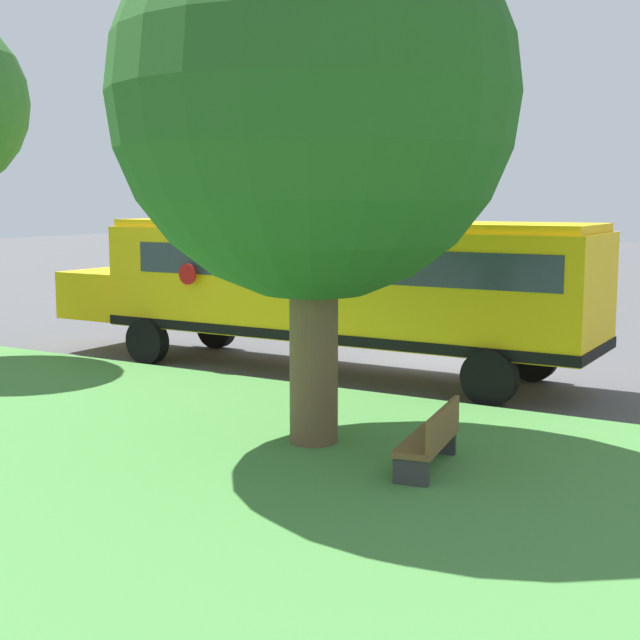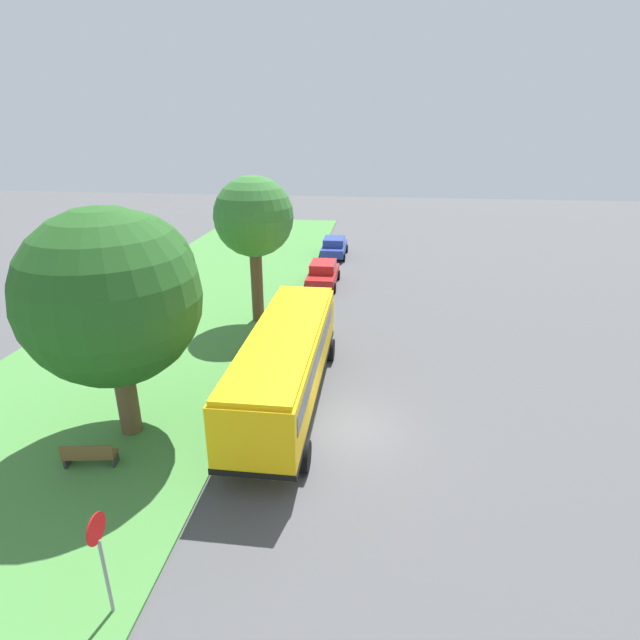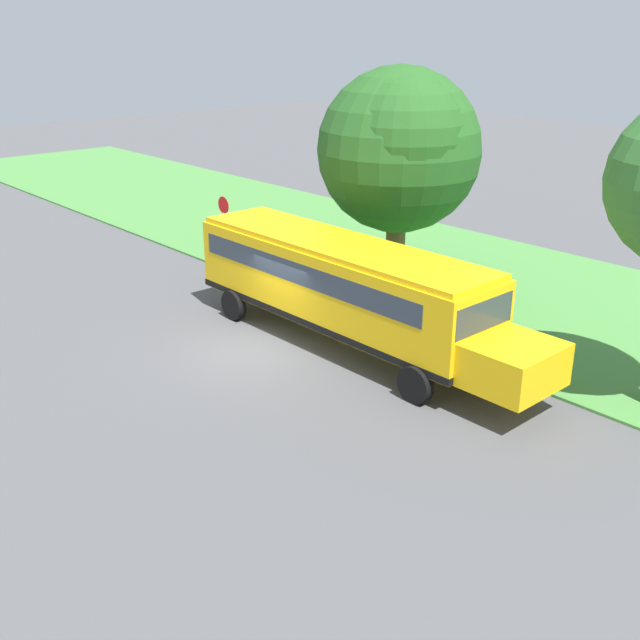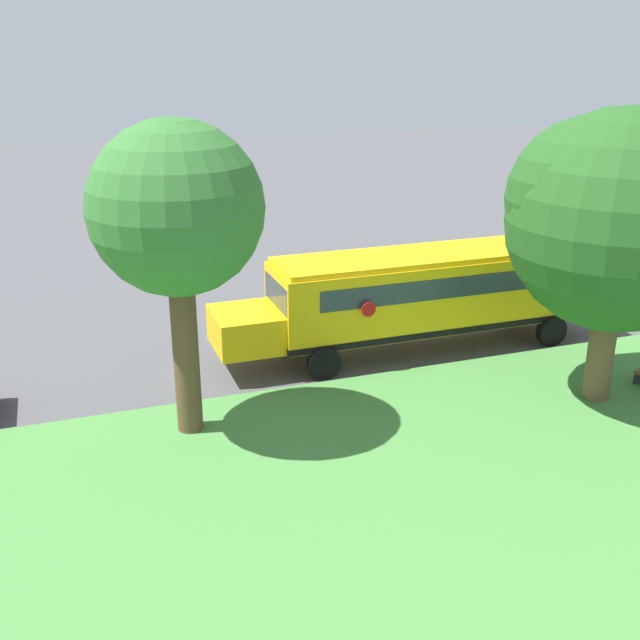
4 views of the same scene
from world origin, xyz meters
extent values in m
plane|color=#4C4C4F|center=(0.00, 0.00, 0.00)|extent=(120.00, 120.00, 0.00)
cube|color=#47843D|center=(-10.00, 0.00, 0.04)|extent=(12.00, 80.00, 0.08)
cube|color=yellow|center=(-2.37, 1.22, 1.90)|extent=(2.50, 10.50, 2.20)
cube|color=yellow|center=(-2.37, 7.42, 1.35)|extent=(2.20, 1.90, 1.10)
cube|color=yellow|center=(-2.37, 1.22, 3.08)|extent=(2.35, 10.29, 0.16)
cube|color=black|center=(-2.37, 1.22, 0.92)|extent=(2.54, 10.54, 0.20)
cube|color=#2D3842|center=(-2.37, 0.92, 2.36)|extent=(2.53, 9.24, 0.64)
cube|color=#2D3842|center=(-2.37, 6.42, 2.36)|extent=(2.25, 0.12, 0.80)
cylinder|color=red|center=(-3.80, 4.11, 2.05)|extent=(0.03, 0.44, 0.44)
cylinder|color=black|center=(-3.62, 5.42, 0.50)|extent=(0.30, 1.00, 1.00)
cylinder|color=black|center=(-1.12, 5.42, 0.50)|extent=(0.30, 1.00, 1.00)
cylinder|color=black|center=(-3.62, -2.46, 0.50)|extent=(0.30, 1.00, 1.00)
cylinder|color=black|center=(-1.12, -2.46, 0.50)|extent=(0.30, 1.00, 1.00)
cylinder|color=brown|center=(-7.46, -1.16, 1.44)|extent=(0.70, 0.70, 2.87)
sphere|color=#23561E|center=(-7.46, -1.16, 5.01)|extent=(5.71, 5.71, 5.71)
sphere|color=#23561E|center=(-7.02, -0.50, 5.53)|extent=(4.21, 4.21, 4.21)
cube|color=brown|center=(-7.83, -3.12, 0.45)|extent=(1.66, 0.75, 0.08)
cube|color=brown|center=(-7.79, -3.33, 0.70)|extent=(1.59, 0.31, 0.44)
cube|color=#333333|center=(-7.10, -3.00, 0.23)|extent=(0.15, 0.46, 0.45)
cube|color=#333333|center=(-8.56, -3.23, 0.23)|extent=(0.15, 0.46, 0.45)
camera|label=1|loc=(-18.32, -7.70, 3.60)|focal=50.00mm
camera|label=2|loc=(0.91, -15.11, 10.12)|focal=28.00mm
camera|label=3|loc=(12.15, 16.54, 8.99)|focal=42.00mm
camera|label=4|loc=(-22.53, 12.24, 9.13)|focal=42.00mm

